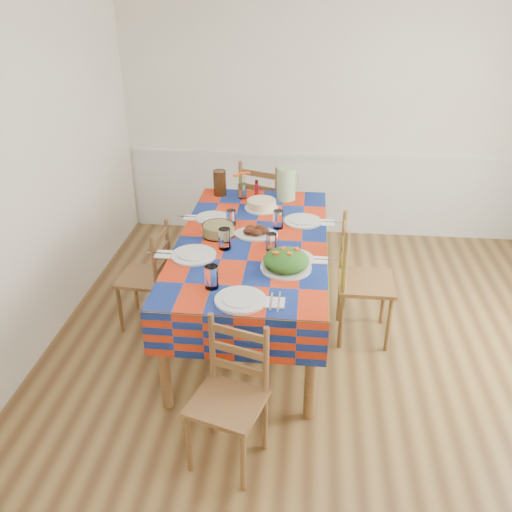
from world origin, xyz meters
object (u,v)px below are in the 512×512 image
at_px(meat_platter, 256,232).
at_px(chair_right, 360,282).
at_px(chair_near, 230,398).
at_px(dining_table, 252,250).
at_px(green_pitcher, 286,184).
at_px(chair_left, 148,277).
at_px(tea_pitcher, 220,183).
at_px(chair_far, 265,210).

relative_size(meat_platter, chair_right, 0.34).
distance_m(meat_platter, chair_near, 1.49).
relative_size(dining_table, green_pitcher, 7.28).
distance_m(dining_table, chair_near, 1.38).
bearing_deg(chair_near, green_pitcher, 102.13).
bearing_deg(chair_left, tea_pitcher, 157.65).
bearing_deg(green_pitcher, meat_platter, -103.62).
xyz_separation_m(chair_left, chair_right, (1.71, 0.00, 0.06)).
bearing_deg(tea_pitcher, chair_near, -79.69).
relative_size(chair_left, chair_right, 0.88).
xyz_separation_m(dining_table, chair_near, (0.01, -1.35, -0.29)).
relative_size(dining_table, chair_far, 2.06).
bearing_deg(chair_near, chair_right, 75.40).
relative_size(dining_table, chair_near, 2.34).
bearing_deg(meat_platter, chair_right, -5.25).
distance_m(green_pitcher, chair_left, 1.48).
xyz_separation_m(chair_near, chair_far, (-0.03, 2.70, 0.06)).
bearing_deg(chair_far, meat_platter, 113.08).
height_order(chair_far, chair_right, chair_far).
height_order(meat_platter, chair_far, chair_far).
bearing_deg(chair_right, chair_near, 148.63).
distance_m(green_pitcher, chair_right, 1.18).
height_order(chair_near, chair_left, chair_near).
bearing_deg(green_pitcher, chair_right, -53.50).
height_order(dining_table, chair_near, chair_near).
bearing_deg(chair_right, tea_pitcher, 54.46).
distance_m(meat_platter, chair_left, 0.97).
relative_size(green_pitcher, chair_near, 0.32).
bearing_deg(meat_platter, dining_table, -104.28).
bearing_deg(chair_far, chair_near, 112.05).
distance_m(dining_table, tea_pitcher, 1.02).
bearing_deg(meat_platter, tea_pitcher, 116.68).
relative_size(chair_near, chair_right, 0.90).
xyz_separation_m(dining_table, meat_platter, (0.02, 0.08, 0.12)).
bearing_deg(dining_table, meat_platter, 75.72).
xyz_separation_m(green_pitcher, chair_right, (0.64, -0.87, -0.48)).
bearing_deg(chair_far, tea_pitcher, 70.44).
height_order(meat_platter, green_pitcher, green_pitcher).
distance_m(chair_near, chair_far, 2.70).
relative_size(meat_platter, chair_near, 0.38).
height_order(meat_platter, chair_near, chair_near).
bearing_deg(chair_right, meat_platter, 85.21).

